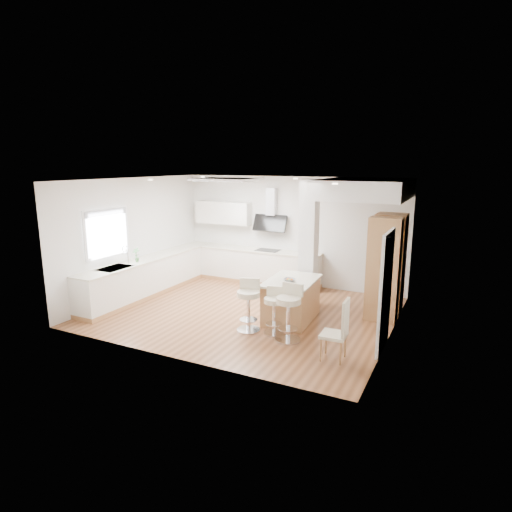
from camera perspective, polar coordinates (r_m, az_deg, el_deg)
The scene contains 18 objects.
ground at distance 9.28m, azimuth -1.37°, elevation -7.43°, with size 6.00×6.00×0.00m, color brown.
ceiling at distance 9.28m, azimuth -1.37°, elevation -7.43°, with size 6.00×5.00×0.02m, color white.
wall_back at distance 11.14m, azimuth 4.59°, elevation 3.33°, with size 6.00×0.04×2.80m, color silver.
wall_left at distance 10.62m, azimuth -15.91°, elevation 2.44°, with size 0.04×5.00×2.80m, color silver.
wall_right at distance 7.99m, azimuth 18.00°, elevation -0.83°, with size 0.04×5.00×2.80m, color silver.
skylight at distance 9.65m, azimuth -4.00°, elevation 10.13°, with size 4.10×2.10×0.06m.
window_left at distance 9.90m, azimuth -19.30°, elevation 3.26°, with size 0.06×1.28×1.07m.
doorway_right at distance 7.52m, azimuth 16.90°, elevation -4.72°, with size 0.05×1.00×2.10m.
counter_left at distance 10.79m, azimuth -13.62°, elevation -2.40°, with size 0.63×4.50×1.35m.
counter_back at distance 11.39m, azimuth -0.26°, elevation -0.04°, with size 3.62×0.63×2.50m.
pillar at distance 9.35m, azimuth 7.02°, elevation 1.54°, with size 0.35×0.35×2.80m.
soffit at distance 9.35m, azimuth 14.30°, elevation 8.67°, with size 1.78×2.20×0.40m.
oven_column at distance 9.30m, azimuth 17.04°, elevation -1.19°, with size 0.63×1.21×2.10m.
peninsula at distance 8.73m, azimuth 4.75°, elevation -5.81°, with size 0.99×1.43×0.91m.
bar_stool_a at distance 8.11m, azimuth -0.99°, elevation -6.20°, with size 0.56×0.56×1.00m.
bar_stool_b at distance 8.00m, azimuth 2.46°, elevation -6.95°, with size 0.47×0.47×0.89m.
bar_stool_c at distance 7.68m, azimuth 4.41°, elevation -7.13°, with size 0.50×0.50×1.03m.
dining_chair at distance 7.05m, azimuth 11.08°, elevation -9.43°, with size 0.42×0.42×1.03m.
Camera 1 is at (4.07, -7.73, 3.14)m, focal length 30.00 mm.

